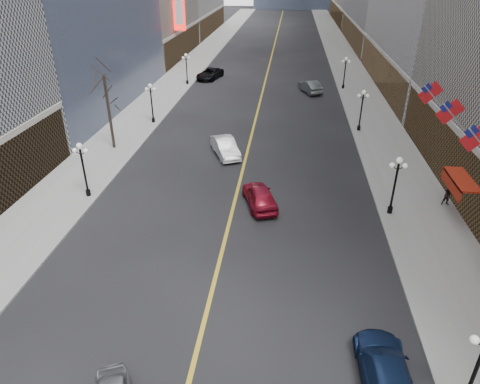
% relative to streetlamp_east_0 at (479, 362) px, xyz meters
% --- Properties ---
extents(sidewalk_east, '(6.00, 230.00, 0.15)m').
position_rel_streetlamp_east_0_xyz_m(sidewalk_east, '(2.20, 56.00, -2.83)').
color(sidewalk_east, gray).
rests_on(sidewalk_east, ground).
extents(sidewalk_west, '(6.00, 230.00, 0.15)m').
position_rel_streetlamp_east_0_xyz_m(sidewalk_west, '(-25.80, 56.00, -2.83)').
color(sidewalk_west, gray).
rests_on(sidewalk_west, ground).
extents(lane_line, '(0.25, 200.00, 0.02)m').
position_rel_streetlamp_east_0_xyz_m(lane_line, '(-11.80, 66.00, -2.89)').
color(lane_line, gold).
rests_on(lane_line, ground).
extents(streetlamp_east_0, '(1.26, 0.44, 4.52)m').
position_rel_streetlamp_east_0_xyz_m(streetlamp_east_0, '(0.00, 0.00, 0.00)').
color(streetlamp_east_0, black).
rests_on(streetlamp_east_0, sidewalk_east).
extents(streetlamp_east_1, '(1.26, 0.44, 4.52)m').
position_rel_streetlamp_east_0_xyz_m(streetlamp_east_1, '(0.00, 16.00, 0.00)').
color(streetlamp_east_1, black).
rests_on(streetlamp_east_1, sidewalk_east).
extents(streetlamp_east_2, '(1.26, 0.44, 4.52)m').
position_rel_streetlamp_east_0_xyz_m(streetlamp_east_2, '(0.00, 34.00, 0.00)').
color(streetlamp_east_2, black).
rests_on(streetlamp_east_2, sidewalk_east).
extents(streetlamp_east_3, '(1.26, 0.44, 4.52)m').
position_rel_streetlamp_east_0_xyz_m(streetlamp_east_3, '(0.00, 52.00, 0.00)').
color(streetlamp_east_3, black).
rests_on(streetlamp_east_3, sidewalk_east).
extents(streetlamp_west_1, '(1.26, 0.44, 4.52)m').
position_rel_streetlamp_east_0_xyz_m(streetlamp_west_1, '(-23.60, 16.00, 0.00)').
color(streetlamp_west_1, black).
rests_on(streetlamp_west_1, sidewalk_west).
extents(streetlamp_west_2, '(1.26, 0.44, 4.52)m').
position_rel_streetlamp_east_0_xyz_m(streetlamp_west_2, '(-23.60, 34.00, 0.00)').
color(streetlamp_west_2, black).
rests_on(streetlamp_west_2, sidewalk_west).
extents(streetlamp_west_3, '(1.26, 0.44, 4.52)m').
position_rel_streetlamp_east_0_xyz_m(streetlamp_west_3, '(-23.60, 52.00, 0.00)').
color(streetlamp_west_3, black).
rests_on(streetlamp_west_3, sidewalk_west).
extents(flag_3, '(2.87, 0.12, 2.87)m').
position_rel_streetlamp_east_0_xyz_m(flag_3, '(3.51, 13.00, 4.39)').
color(flag_3, '#B2B2B7').
rests_on(flag_3, ground).
extents(flag_4, '(2.87, 0.12, 2.87)m').
position_rel_streetlamp_east_0_xyz_m(flag_4, '(3.51, 18.00, 4.39)').
color(flag_4, '#B2B2B7').
rests_on(flag_4, ground).
extents(flag_5, '(2.87, 0.12, 2.87)m').
position_rel_streetlamp_east_0_xyz_m(flag_5, '(3.51, 23.00, 4.39)').
color(flag_5, '#B2B2B7').
rests_on(flag_5, ground).
extents(awning_c, '(1.40, 4.00, 0.93)m').
position_rel_streetlamp_east_0_xyz_m(awning_c, '(4.30, 16.00, 0.18)').
color(awning_c, maroon).
rests_on(awning_c, ground).
extents(tree_west_far, '(3.60, 3.60, 7.92)m').
position_rel_streetlamp_east_0_xyz_m(tree_west_far, '(-25.30, 26.00, 3.34)').
color(tree_west_far, '#2D231C').
rests_on(tree_west_far, sidewalk_west).
extents(car_nb_mid, '(3.70, 5.42, 1.69)m').
position_rel_streetlamp_east_0_xyz_m(car_nb_mid, '(-13.85, 25.65, -2.06)').
color(car_nb_mid, white).
rests_on(car_nb_mid, ground).
extents(car_nb_far, '(4.16, 6.53, 1.68)m').
position_rel_streetlamp_east_0_xyz_m(car_nb_far, '(-20.80, 56.09, -2.06)').
color(car_nb_far, black).
rests_on(car_nb_far, ground).
extents(car_sb_near, '(2.34, 5.48, 1.58)m').
position_rel_streetlamp_east_0_xyz_m(car_sb_near, '(-3.10, 0.89, -2.11)').
color(car_sb_near, '#122246').
rests_on(car_sb_near, ground).
extents(car_sb_mid, '(3.44, 5.34, 1.69)m').
position_rel_streetlamp_east_0_xyz_m(car_sb_mid, '(-9.80, 16.21, -2.06)').
color(car_sb_mid, maroon).
rests_on(car_sb_mid, ground).
extents(car_sb_far, '(3.59, 5.52, 1.72)m').
position_rel_streetlamp_east_0_xyz_m(car_sb_far, '(-4.95, 49.62, -2.04)').
color(car_sb_far, '#575D5F').
rests_on(car_sb_far, ground).
extents(ped_east_walk, '(0.84, 0.51, 1.65)m').
position_rel_streetlamp_east_0_xyz_m(ped_east_walk, '(4.60, 17.69, -1.92)').
color(ped_east_walk, black).
rests_on(ped_east_walk, sidewalk_east).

